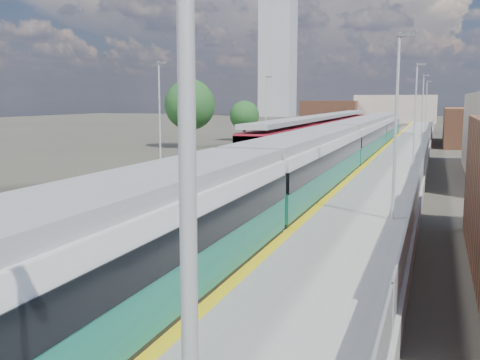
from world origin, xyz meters
The scene contains 10 objects.
ground centered at (0.00, 50.00, 0.00)m, with size 320.00×320.00×0.00m, color #47443A.
ballast_bed centered at (-2.25, 52.50, 0.03)m, with size 10.50×155.00×0.06m, color #565451.
tracks centered at (-1.65, 54.18, 0.11)m, with size 8.96×160.00×0.17m.
platform_right centered at (5.28, 52.49, 0.54)m, with size 4.70×155.00×8.52m.
platform_left centered at (-9.05, 52.49, 0.52)m, with size 4.30×155.00×8.52m.
buildings centered at (-18.12, 138.60, 10.70)m, with size 72.00×185.50×40.00m.
green_train centered at (1.50, 39.71, 2.39)m, with size 3.09×85.78×3.40m.
red_train centered at (-5.50, 70.74, 2.25)m, with size 3.02×61.19×3.81m.
tree_b centered at (-20.31, 61.44, 5.27)m, with size 6.17×6.17×8.36m.
tree_c centered at (-17.92, 74.96, 3.61)m, with size 4.24×4.24×5.74m.
Camera 1 is at (8.16, -1.38, 5.90)m, focal length 42.00 mm.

